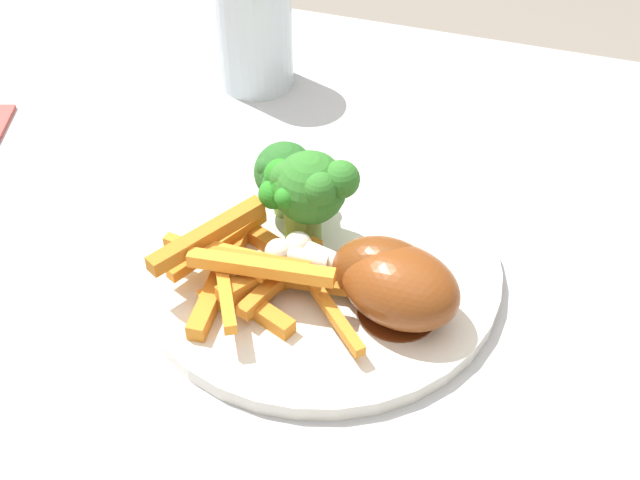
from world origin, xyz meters
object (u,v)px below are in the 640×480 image
(dining_table, at_px, (241,351))
(dinner_plate, at_px, (320,267))
(chicken_drumstick_near, at_px, (377,271))
(broccoli_floret_front, at_px, (284,174))
(water_glass, at_px, (254,29))
(carrot_fries_pile, at_px, (249,270))
(chicken_drumstick_far, at_px, (395,285))
(broccoli_floret_back, at_px, (312,187))
(broccoli_floret_middle, at_px, (295,191))

(dining_table, bearing_deg, dinner_plate, 179.21)
(dining_table, distance_m, chicken_drumstick_near, 0.19)
(broccoli_floret_front, bearing_deg, dining_table, 56.08)
(dining_table, xyz_separation_m, water_glass, (0.06, -0.22, 0.17))
(dining_table, height_order, carrot_fries_pile, carrot_fries_pile)
(chicken_drumstick_far, bearing_deg, broccoli_floret_back, -34.26)
(chicken_drumstick_far, bearing_deg, water_glass, -52.33)
(dinner_plate, bearing_deg, dining_table, -0.79)
(dinner_plate, bearing_deg, broccoli_floret_back, -58.45)
(broccoli_floret_front, xyz_separation_m, water_glass, (0.09, -0.18, 0.01))
(carrot_fries_pile, bearing_deg, broccoli_floret_back, -113.10)
(broccoli_floret_back, xyz_separation_m, carrot_fries_pile, (0.02, 0.06, -0.03))
(broccoli_floret_middle, distance_m, water_glass, 0.23)
(chicken_drumstick_far, bearing_deg, broccoli_floret_middle, -29.46)
(broccoli_floret_front, height_order, broccoli_floret_middle, broccoli_floret_middle)
(dining_table, distance_m, chicken_drumstick_far, 0.20)
(chicken_drumstick_near, height_order, water_glass, water_glass)
(dining_table, relative_size, broccoli_floret_front, 18.85)
(dinner_plate, relative_size, water_glass, 2.34)
(dinner_plate, xyz_separation_m, carrot_fries_pile, (0.04, 0.04, 0.02))
(carrot_fries_pile, height_order, chicken_drumstick_near, chicken_drumstick_near)
(dinner_plate, distance_m, broccoli_floret_middle, 0.06)
(dining_table, bearing_deg, broccoli_floret_back, -160.70)
(broccoli_floret_front, distance_m, water_glass, 0.20)
(broccoli_floret_back, relative_size, water_glass, 0.67)
(broccoli_floret_front, bearing_deg, chicken_drumstick_near, 143.93)
(chicken_drumstick_near, bearing_deg, broccoli_floret_middle, -29.38)
(water_glass, bearing_deg, dining_table, 106.44)
(carrot_fries_pile, height_order, chicken_drumstick_far, chicken_drumstick_far)
(broccoli_floret_back, bearing_deg, carrot_fries_pile, 66.90)
(dining_table, relative_size, chicken_drumstick_near, 9.50)
(broccoli_floret_front, relative_size, chicken_drumstick_near, 0.50)
(broccoli_floret_back, bearing_deg, water_glass, -59.00)
(carrot_fries_pile, bearing_deg, chicken_drumstick_near, -168.36)
(broccoli_floret_middle, height_order, broccoli_floret_back, broccoli_floret_back)
(chicken_drumstick_far, bearing_deg, chicken_drumstick_near, -29.83)
(carrot_fries_pile, bearing_deg, broccoli_floret_middle, -103.16)
(dinner_plate, bearing_deg, broccoli_floret_middle, -37.55)
(dining_table, bearing_deg, broccoli_floret_middle, -158.17)
(broccoli_floret_front, relative_size, water_glass, 0.54)
(chicken_drumstick_far, distance_m, water_glass, 0.32)
(chicken_drumstick_near, distance_m, water_glass, 0.30)
(broccoli_floret_middle, distance_m, broccoli_floret_back, 0.01)
(broccoli_floret_front, bearing_deg, chicken_drumstick_far, 144.78)
(dinner_plate, distance_m, carrot_fries_pile, 0.06)
(broccoli_floret_middle, xyz_separation_m, chicken_drumstick_near, (-0.07, 0.04, -0.02))
(carrot_fries_pile, distance_m, water_glass, 0.28)
(dinner_plate, relative_size, broccoli_floret_middle, 3.83)
(dining_table, bearing_deg, carrot_fries_pile, 128.69)
(dinner_plate, height_order, water_glass, water_glass)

